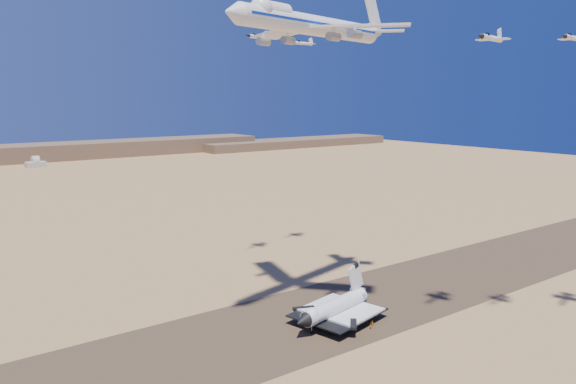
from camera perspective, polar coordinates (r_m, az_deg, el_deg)
ground at (r=177.01m, az=-1.75°, el=-13.87°), size 1200.00×1200.00×0.00m
runway at (r=177.00m, az=-1.75°, el=-13.86°), size 600.00×50.00×0.06m
ridgeline at (r=682.09m, az=-23.18°, el=3.56°), size 960.00×90.00×18.00m
shuttle at (r=181.30m, az=4.74°, el=-11.73°), size 34.99×26.20×17.25m
carrier_747 at (r=176.47m, az=2.19°, el=16.63°), size 77.54×58.33×19.30m
crew_a at (r=183.79m, az=8.09°, el=-12.73°), size 0.47×0.68×1.78m
crew_b at (r=179.46m, az=8.38°, el=-13.32°), size 0.66×0.92×1.70m
crew_c at (r=181.40m, az=8.57°, el=-13.06°), size 1.13×1.03×1.74m
chase_jet_a at (r=169.03m, az=19.92°, el=14.50°), size 16.17×9.20×4.08m
chase_jet_b at (r=175.40m, az=26.91°, el=13.81°), size 13.95×7.75×3.49m
chase_jet_e at (r=229.09m, az=-3.08°, el=15.48°), size 13.74×8.02×3.50m
chase_jet_f at (r=249.54m, az=1.49°, el=14.88°), size 13.78×7.53×3.43m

